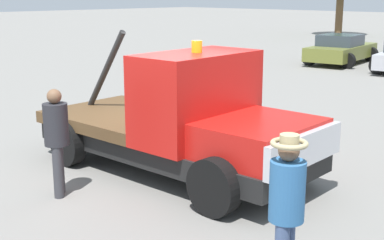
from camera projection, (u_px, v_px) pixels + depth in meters
The scene contains 5 objects.
ground_plane at pixel (173, 171), 9.83m from camera, with size 160.00×160.00×0.00m, color gray.
tow_truck at pixel (186, 124), 9.39m from camera, with size 5.52×2.55×2.51m.
person_near_truck at pixel (287, 201), 5.65m from camera, with size 0.40×0.40×1.78m.
person_at_hood at pixel (56, 135), 8.44m from camera, with size 0.39×0.39×1.74m.
parked_car_olive at pixel (341, 49), 24.53m from camera, with size 2.86×4.72×1.34m.
Camera 1 is at (6.80, -6.42, 3.20)m, focal length 50.00 mm.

